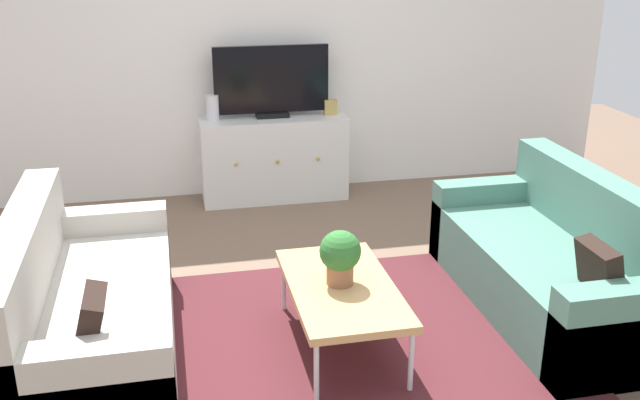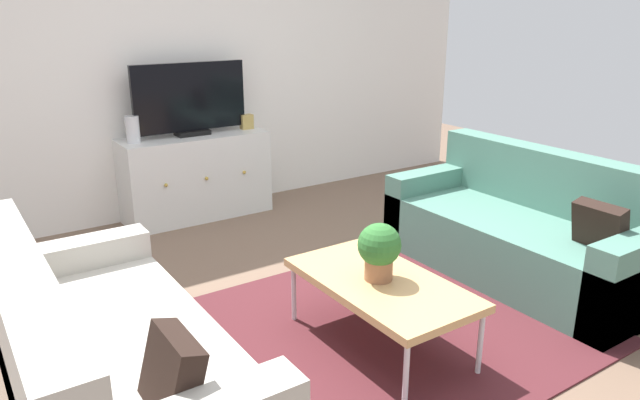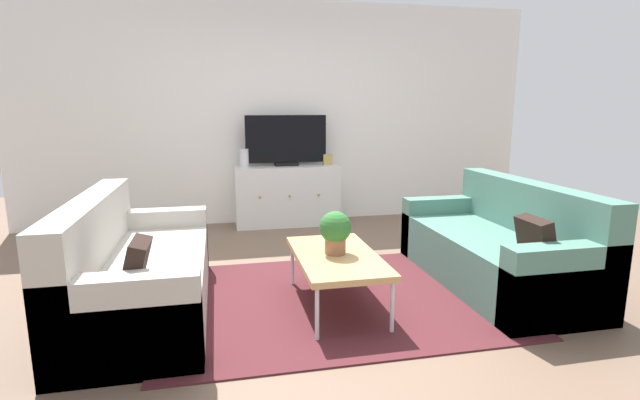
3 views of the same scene
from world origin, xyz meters
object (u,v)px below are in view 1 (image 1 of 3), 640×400
couch_left_side (77,315)px  glass_vase (212,108)px  potted_plant (340,255)px  coffee_table (342,289)px  tv_console (274,158)px  mantel_clock (330,107)px  flat_screen_tv (271,82)px  couch_right_side (560,266)px

couch_left_side → glass_vase: glass_vase is taller
couch_left_side → glass_vase: size_ratio=8.45×
couch_left_side → potted_plant: bearing=-6.3°
coffee_table → tv_console: (0.01, 2.55, -0.00)m
glass_vase → tv_console: bearing=-0.0°
potted_plant → couch_left_side: bearing=173.7°
couch_left_side → mantel_clock: 3.12m
potted_plant → glass_vase: 2.59m
coffee_table → potted_plant: potted_plant is taller
mantel_clock → coffee_table: bearing=-101.6°
potted_plant → mantel_clock: 2.60m
flat_screen_tv → tv_console: bearing=-90.0°
mantel_clock → couch_left_side: bearing=-129.4°
couch_left_side → tv_console: (1.44, 2.37, 0.08)m
couch_right_side → coffee_table: size_ratio=1.74×
coffee_table → mantel_clock: mantel_clock is taller
potted_plant → mantel_clock: bearing=78.2°
couch_right_side → tv_console: (-1.43, 2.37, 0.08)m
couch_right_side → mantel_clock: (-0.92, 2.37, 0.51)m
flat_screen_tv → glass_vase: size_ratio=4.51×
couch_right_side → potted_plant: 1.48m
glass_vase → mantel_clock: size_ratio=1.67×
tv_console → mantel_clock: mantel_clock is taller
couch_left_side → flat_screen_tv: bearing=58.9°
coffee_table → tv_console: 2.55m
potted_plant → flat_screen_tv: flat_screen_tv is taller
couch_right_side → tv_console: couch_right_side is taller
glass_vase → potted_plant: bearing=-79.0°
coffee_table → tv_console: tv_console is taller
coffee_table → mantel_clock: (0.52, 2.55, 0.43)m
coffee_table → flat_screen_tv: size_ratio=1.08×
coffee_table → glass_vase: bearing=101.0°
coffee_table → mantel_clock: 2.64m
couch_right_side → tv_console: 2.77m
potted_plant → couch_right_side: bearing=6.2°
potted_plant → tv_console: size_ratio=0.25×
coffee_table → mantel_clock: size_ratio=8.12×
tv_console → mantel_clock: 0.67m
coffee_table → tv_console: size_ratio=0.84×
glass_vase → mantel_clock: (1.02, 0.00, -0.04)m
couch_left_side → flat_screen_tv: flat_screen_tv is taller
flat_screen_tv → couch_right_side: bearing=-59.2°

